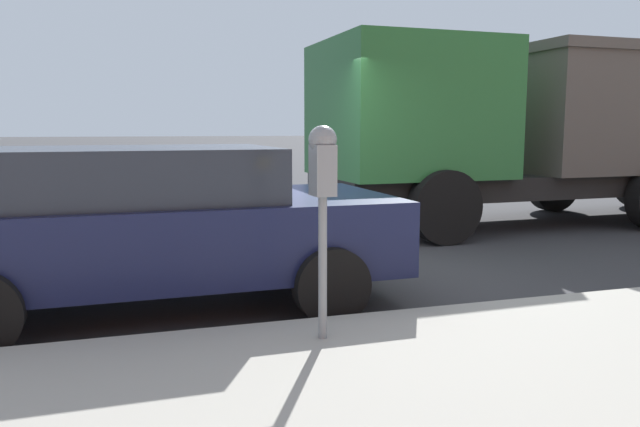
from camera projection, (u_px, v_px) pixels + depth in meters
ground_plane at (294, 272)px, 7.00m from camera, size 220.00×220.00×0.00m
parking_meter at (323, 178)px, 4.16m from camera, size 0.21×0.19×1.46m
car_navy at (153, 222)px, 5.60m from camera, size 2.22×4.27×1.44m
dump_truck at (570, 123)px, 10.58m from camera, size 2.92×8.55×2.92m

